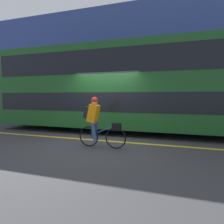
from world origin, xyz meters
The scene contains 6 objects.
ground_plane centered at (0.00, 0.00, 0.00)m, with size 80.00×80.00×0.00m, color #38383A.
road_center_line centered at (0.00, 0.01, 0.00)m, with size 50.00×0.14×0.01m, color yellow.
sidewalk_curb centered at (0.00, 4.61, 0.08)m, with size 60.00×2.16×0.15m.
building_facade centered at (0.00, 5.84, 3.78)m, with size 60.00×0.30×7.55m.
bus centered at (0.30, 1.84, 2.03)m, with size 11.10×2.48×3.67m.
cyclist_on_bike centered at (0.18, -0.76, 0.85)m, with size 1.52×0.32×1.56m.
Camera 1 is at (2.12, -5.76, 1.60)m, focal length 28.00 mm.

